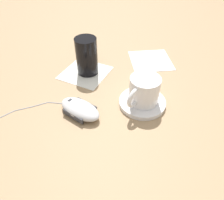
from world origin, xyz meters
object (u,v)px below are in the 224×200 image
object	(u,v)px
saucer	(142,102)
computer_mouse	(80,109)
drinking_glass	(87,56)
coffee_cup	(144,90)

from	to	relation	value
saucer	computer_mouse	world-z (taller)	computer_mouse
saucer	drinking_glass	distance (m)	0.22
saucer	computer_mouse	bearing A→B (deg)	-167.16
coffee_cup	drinking_glass	distance (m)	0.21
coffee_cup	drinking_glass	bearing A→B (deg)	136.88
saucer	drinking_glass	size ratio (longest dim) A/B	1.09
saucer	computer_mouse	size ratio (longest dim) A/B	0.96
computer_mouse	drinking_glass	size ratio (longest dim) A/B	1.13
drinking_glass	coffee_cup	bearing A→B (deg)	-43.12
saucer	computer_mouse	distance (m)	0.16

